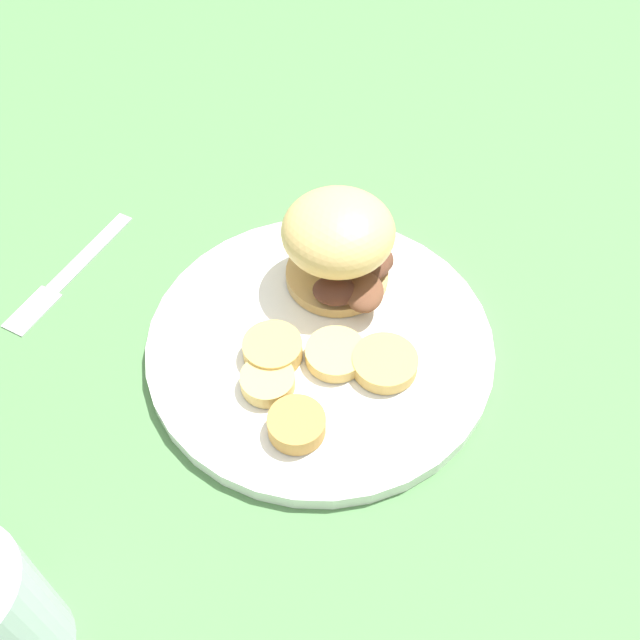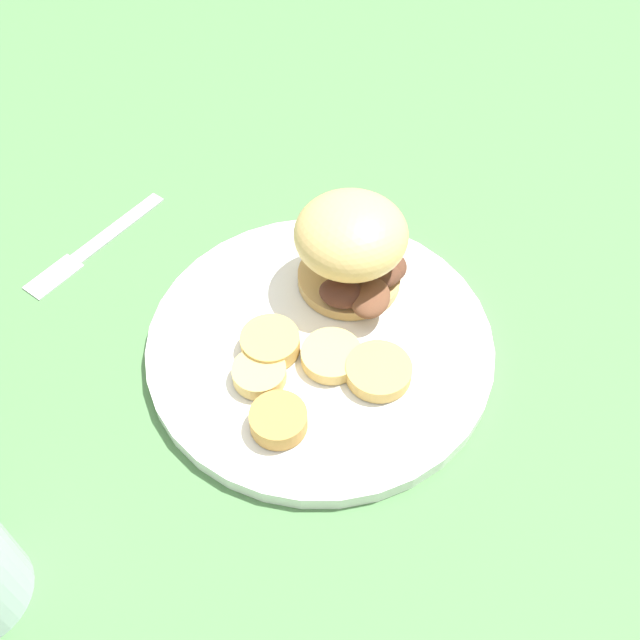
{
  "view_description": "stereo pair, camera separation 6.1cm",
  "coord_description": "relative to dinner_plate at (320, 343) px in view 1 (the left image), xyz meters",
  "views": [
    {
      "loc": [
        -0.29,
        -0.25,
        0.52
      ],
      "look_at": [
        0.0,
        0.0,
        0.04
      ],
      "focal_mm": 42.0,
      "sensor_mm": 36.0,
      "label": 1
    },
    {
      "loc": [
        -0.24,
        -0.29,
        0.52
      ],
      "look_at": [
        0.0,
        0.0,
        0.04
      ],
      "focal_mm": 42.0,
      "sensor_mm": 36.0,
      "label": 2
    }
  ],
  "objects": [
    {
      "name": "ground_plane",
      "position": [
        0.0,
        0.0,
        -0.01
      ],
      "size": [
        4.0,
        4.0,
        0.0
      ],
      "primitive_type": "plane",
      "color": "#4C7A47"
    },
    {
      "name": "dinner_plate",
      "position": [
        0.0,
        0.0,
        0.0
      ],
      "size": [
        0.29,
        0.29,
        0.02
      ],
      "color": "white",
      "rests_on": "ground_plane"
    },
    {
      "name": "sandwich",
      "position": [
        0.06,
        0.03,
        0.05
      ],
      "size": [
        0.1,
        0.11,
        0.09
      ],
      "color": "tan",
      "rests_on": "dinner_plate"
    },
    {
      "name": "potato_round_0",
      "position": [
        -0.04,
        0.02,
        0.02
      ],
      "size": [
        0.05,
        0.05,
        0.02
      ],
      "primitive_type": "cylinder",
      "color": "tan",
      "rests_on": "dinner_plate"
    },
    {
      "name": "potato_round_1",
      "position": [
        -0.01,
        -0.02,
        0.01
      ],
      "size": [
        0.05,
        0.05,
        0.01
      ],
      "primitive_type": "cylinder",
      "color": "#DBB766",
      "rests_on": "dinner_plate"
    },
    {
      "name": "potato_round_2",
      "position": [
        -0.06,
        -0.0,
        0.01
      ],
      "size": [
        0.04,
        0.04,
        0.01
      ],
      "primitive_type": "cylinder",
      "color": "#DBB766",
      "rests_on": "dinner_plate"
    },
    {
      "name": "potato_round_3",
      "position": [
        -0.08,
        -0.05,
        0.02
      ],
      "size": [
        0.05,
        0.05,
        0.02
      ],
      "primitive_type": "cylinder",
      "color": "#BC8942",
      "rests_on": "dinner_plate"
    },
    {
      "name": "potato_round_4",
      "position": [
        0.01,
        -0.06,
        0.01
      ],
      "size": [
        0.05,
        0.05,
        0.01
      ],
      "primitive_type": "cylinder",
      "color": "tan",
      "rests_on": "dinner_plate"
    },
    {
      "name": "fork",
      "position": [
        -0.09,
        0.23,
        -0.01
      ],
      "size": [
        0.16,
        0.06,
        0.0
      ],
      "color": "silver",
      "rests_on": "ground_plane"
    }
  ]
}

